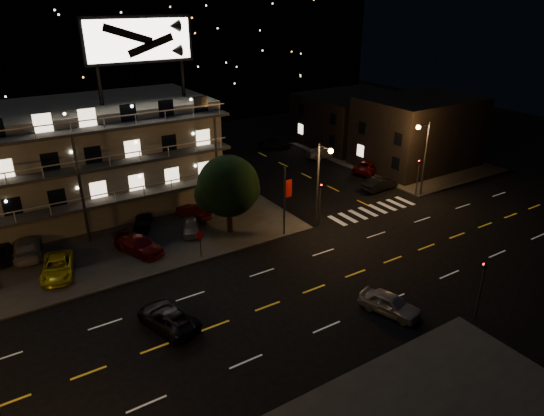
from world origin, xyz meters
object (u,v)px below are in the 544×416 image
road_car_east (390,304)px  road_car_west (168,318)px  tree (228,188)px  side_car_0 (379,184)px  lot_car_4 (191,226)px  lot_car_7 (27,247)px  lot_car_2 (58,267)px

road_car_east → road_car_west: 14.71m
tree → side_car_0: 19.25m
lot_car_4 → side_car_0: (21.83, -1.21, -0.06)m
road_car_east → lot_car_4: bearing=91.1°
lot_car_7 → road_car_east: lot_car_7 is taller
lot_car_4 → road_car_east: 19.25m
lot_car_4 → road_car_east: bearing=-47.3°
lot_car_2 → road_car_west: lot_car_2 is taller
lot_car_2 → road_car_west: 11.33m
lot_car_7 → road_car_west: 16.13m
lot_car_4 → road_car_east: road_car_east is taller
lot_car_4 → road_car_east: size_ratio=0.88×
road_car_east → lot_car_2: bearing=118.3°
road_car_west → lot_car_2: bearing=-81.1°
lot_car_7 → side_car_0: lot_car_7 is taller
tree → lot_car_4: (-2.94, 1.72, -3.59)m
lot_car_2 → tree: bearing=12.6°
lot_car_4 → road_car_east: (6.39, -18.16, -0.06)m
lot_car_4 → road_car_west: bearing=-96.9°
lot_car_7 → tree: bearing=170.0°
road_car_east → side_car_0: bearing=29.4°
lot_car_4 → road_car_west: 13.36m
side_car_0 → road_car_east: bearing=135.0°
lot_car_2 → road_car_east: size_ratio=1.14×
lot_car_2 → road_car_west: bearing=-50.7°
side_car_0 → road_car_east: (-15.44, -16.95, -0.00)m
tree → road_car_west: (-9.68, -9.81, -3.70)m
tree → lot_car_4: 4.95m
lot_car_2 → road_car_east: lot_car_2 is taller
tree → lot_car_2: (-14.43, 0.47, -3.56)m
tree → lot_car_2: tree is taller
side_car_0 → road_car_west: bearing=107.2°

